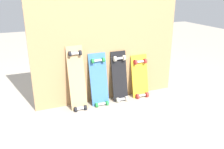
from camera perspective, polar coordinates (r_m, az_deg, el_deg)
ground_plane at (r=3.24m, az=-0.47°, el=-6.05°), size 12.00×12.00×0.00m
plywood_wall_panel at (r=3.04m, az=-1.01°, el=7.82°), size 1.94×0.04×1.56m
skateboard_natural at (r=2.93m, az=-8.37°, el=-1.55°), size 0.20×0.23×0.85m
skateboard_blue at (r=3.03m, az=-3.12°, el=-1.83°), size 0.23×0.21×0.73m
skateboard_black at (r=3.14m, az=1.88°, el=-1.02°), size 0.21×0.20×0.72m
skateboard_yellow at (r=3.28m, az=6.78°, el=-0.93°), size 0.24×0.20×0.64m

